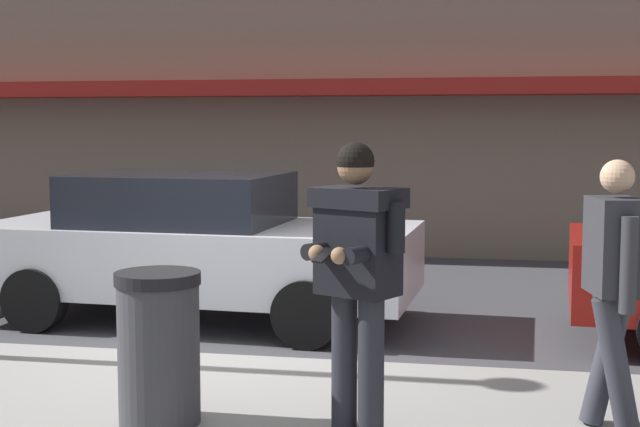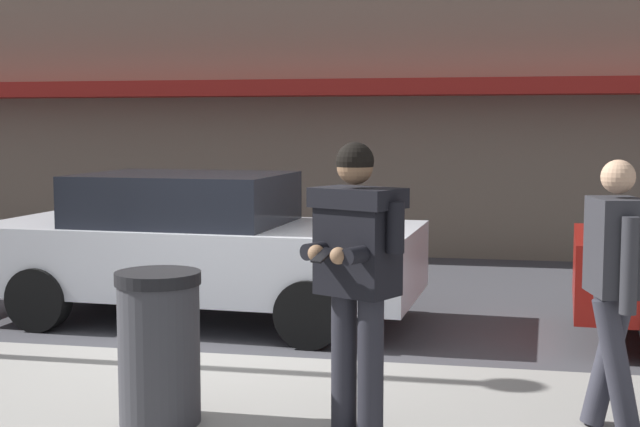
% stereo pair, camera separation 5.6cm
% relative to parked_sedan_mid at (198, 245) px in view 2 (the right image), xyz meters
% --- Properties ---
extents(ground_plane, '(80.00, 80.00, 0.00)m').
position_rel_parked_sedan_mid_xyz_m(ground_plane, '(0.76, -1.59, -0.79)').
color(ground_plane, '#3D3D42').
extents(curb_paint_line, '(28.00, 0.12, 0.01)m').
position_rel_parked_sedan_mid_xyz_m(curb_paint_line, '(1.76, -1.54, -0.79)').
color(curb_paint_line, silver).
rests_on(curb_paint_line, ground).
extents(parked_sedan_mid, '(4.59, 2.11, 1.54)m').
position_rel_parked_sedan_mid_xyz_m(parked_sedan_mid, '(0.00, 0.00, 0.00)').
color(parked_sedan_mid, silver).
rests_on(parked_sedan_mid, ground).
extents(man_texting_on_phone, '(0.63, 0.65, 1.81)m').
position_rel_parked_sedan_mid_xyz_m(man_texting_on_phone, '(2.23, -3.52, 0.46)').
color(man_texting_on_phone, '#23232B').
rests_on(man_texting_on_phone, sidewalk).
extents(pedestrian_with_bag, '(0.38, 0.72, 1.70)m').
position_rel_parked_sedan_mid_xyz_m(pedestrian_with_bag, '(3.77, -3.07, 0.32)').
color(pedestrian_with_bag, '#33333D').
rests_on(pedestrian_with_bag, sidewalk).
extents(trash_bin, '(0.55, 0.55, 0.98)m').
position_rel_parked_sedan_mid_xyz_m(trash_bin, '(0.95, -3.52, -0.16)').
color(trash_bin, '#38383D').
rests_on(trash_bin, sidewalk).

